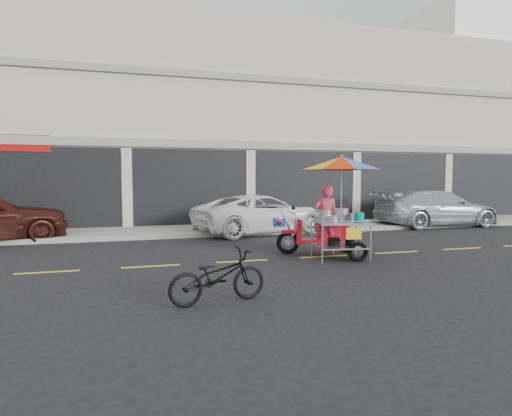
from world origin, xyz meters
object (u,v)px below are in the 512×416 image
object	(u,v)px
white_pickup	(262,214)
near_bicycle	(218,277)
silver_pickup	(436,208)
food_vendor_rig	(335,193)

from	to	relation	value
white_pickup	near_bicycle	world-z (taller)	white_pickup
silver_pickup	food_vendor_rig	xyz separation A→B (m)	(-6.63, -4.61, 0.82)
silver_pickup	food_vendor_rig	size ratio (longest dim) A/B	1.99
near_bicycle	food_vendor_rig	xyz separation A→B (m)	(3.39, 2.93, 1.12)
silver_pickup	near_bicycle	size ratio (longest dim) A/B	3.17
food_vendor_rig	near_bicycle	bearing A→B (deg)	-130.40
white_pickup	near_bicycle	size ratio (longest dim) A/B	3.06
white_pickup	silver_pickup	world-z (taller)	silver_pickup
silver_pickup	food_vendor_rig	bearing A→B (deg)	125.71
near_bicycle	food_vendor_rig	size ratio (longest dim) A/B	0.63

